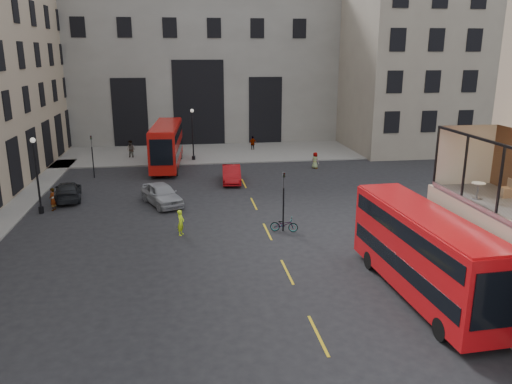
{
  "coord_description": "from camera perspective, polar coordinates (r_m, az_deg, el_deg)",
  "views": [
    {
      "loc": [
        -7.0,
        -16.97,
        10.86
      ],
      "look_at": [
        -2.92,
        10.66,
        3.0
      ],
      "focal_mm": 35.0,
      "sensor_mm": 36.0,
      "label": 1
    }
  ],
  "objects": [
    {
      "name": "cyclist",
      "position": [
        30.89,
        -8.59,
        -3.47
      ],
      "size": [
        0.57,
        0.68,
        1.6
      ],
      "primitive_type": "imported",
      "rotation": [
        0.0,
        0.0,
        1.2
      ],
      "color": "#CFFF1A",
      "rests_on": "ground"
    },
    {
      "name": "ground",
      "position": [
        21.33,
        12.49,
        -15.3
      ],
      "size": [
        140.0,
        140.0,
        0.0
      ],
      "primitive_type": "plane",
      "color": "black",
      "rests_on": "ground"
    },
    {
      "name": "car_c",
      "position": [
        40.49,
        -20.7,
        0.1
      ],
      "size": [
        2.6,
        4.85,
        1.34
      ],
      "primitive_type": "imported",
      "rotation": [
        0.0,
        0.0,
        3.3
      ],
      "color": "black",
      "rests_on": "ground"
    },
    {
      "name": "pedestrian_b",
      "position": [
        53.88,
        -9.96,
        4.88
      ],
      "size": [
        1.41,
        1.16,
        1.9
      ],
      "primitive_type": "imported",
      "rotation": [
        0.0,
        0.0,
        0.44
      ],
      "color": "gray",
      "rests_on": "ground"
    },
    {
      "name": "pedestrian_a",
      "position": [
        54.03,
        -14.09,
        4.7
      ],
      "size": [
        1.16,
        1.05,
        1.95
      ],
      "primitive_type": "imported",
      "rotation": [
        0.0,
        0.0,
        -0.4
      ],
      "color": "gray",
      "rests_on": "ground"
    },
    {
      "name": "pavement_far",
      "position": [
        56.03,
        -7.24,
        4.48
      ],
      "size": [
        40.0,
        12.0,
        0.12
      ],
      "primitive_type": "cube",
      "color": "slate",
      "rests_on": "ground"
    },
    {
      "name": "bus_far",
      "position": [
        49.18,
        -10.18,
        5.51
      ],
      "size": [
        3.04,
        10.63,
        4.19
      ],
      "color": "#A9100B",
      "rests_on": "ground"
    },
    {
      "name": "bus_near",
      "position": [
        23.81,
        18.56,
        -6.28
      ],
      "size": [
        2.81,
        10.25,
        4.05
      ],
      "color": "red",
      "rests_on": "ground"
    },
    {
      "name": "building_right",
      "position": [
        63.02,
        17.55,
        14.59
      ],
      "size": [
        16.6,
        18.6,
        20.0
      ],
      "color": "gray",
      "rests_on": "ground"
    },
    {
      "name": "traffic_light_far",
      "position": [
        46.45,
        -18.23,
        4.46
      ],
      "size": [
        0.16,
        0.2,
        3.8
      ],
      "color": "black",
      "rests_on": "ground"
    },
    {
      "name": "traffic_light_near",
      "position": [
        30.76,
        3.18,
        -0.22
      ],
      "size": [
        0.16,
        0.2,
        3.8
      ],
      "color": "black",
      "rests_on": "ground"
    },
    {
      "name": "car_b",
      "position": [
        42.94,
        -2.82,
        2.05
      ],
      "size": [
        1.85,
        4.51,
        1.45
      ],
      "primitive_type": "imported",
      "rotation": [
        0.0,
        0.0,
        -0.07
      ],
      "color": "#99090D",
      "rests_on": "ground"
    },
    {
      "name": "pedestrian_d",
      "position": [
        48.48,
        6.77,
        3.62
      ],
      "size": [
        0.88,
        0.91,
        1.57
      ],
      "primitive_type": "imported",
      "rotation": [
        0.0,
        0.0,
        2.27
      ],
      "color": "gray",
      "rests_on": "ground"
    },
    {
      "name": "pedestrian_e",
      "position": [
        38.04,
        -22.24,
        -0.78
      ],
      "size": [
        0.5,
        0.66,
        1.64
      ],
      "primitive_type": "imported",
      "rotation": [
        0.0,
        0.0,
        4.53
      ],
      "color": "gray",
      "rests_on": "ground"
    },
    {
      "name": "pedestrian_c",
      "position": [
        56.95,
        -0.37,
        5.57
      ],
      "size": [
        1.03,
        0.61,
        1.65
      ],
      "primitive_type": "imported",
      "rotation": [
        0.0,
        0.0,
        3.36
      ],
      "color": "gray",
      "rests_on": "ground"
    },
    {
      "name": "cafe_table_far",
      "position": [
        24.0,
        24.04,
        0.4
      ],
      "size": [
        0.58,
        0.58,
        0.73
      ],
      "color": "silver",
      "rests_on": "cafe_floor"
    },
    {
      "name": "street_lamp_b",
      "position": [
        51.68,
        -7.22,
        6.16
      ],
      "size": [
        0.36,
        0.36,
        5.33
      ],
      "color": "black",
      "rests_on": "ground"
    },
    {
      "name": "gateway",
      "position": [
        65.0,
        -6.85,
        14.31
      ],
      "size": [
        35.0,
        10.6,
        18.0
      ],
      "color": "gray",
      "rests_on": "ground"
    },
    {
      "name": "bicycle",
      "position": [
        31.28,
        3.23,
        -3.74
      ],
      "size": [
        1.83,
        1.06,
        0.91
      ],
      "primitive_type": "imported",
      "rotation": [
        0.0,
        0.0,
        1.29
      ],
      "color": "gray",
      "rests_on": "ground"
    },
    {
      "name": "cafe_chair_d",
      "position": [
        24.87,
        26.62,
        0.05
      ],
      "size": [
        0.44,
        0.44,
        0.84
      ],
      "color": "tan",
      "rests_on": "cafe_floor"
    },
    {
      "name": "car_a",
      "position": [
        37.23,
        -10.72,
        -0.24
      ],
      "size": [
        3.61,
        5.07,
        1.6
      ],
      "primitive_type": "imported",
      "rotation": [
        0.0,
        0.0,
        0.41
      ],
      "color": "#919398",
      "rests_on": "ground"
    },
    {
      "name": "street_lamp_a",
      "position": [
        37.34,
        -23.69,
        1.27
      ],
      "size": [
        0.36,
        0.36,
        5.33
      ],
      "color": "black",
      "rests_on": "ground"
    }
  ]
}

